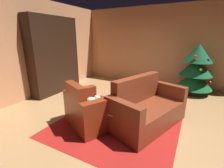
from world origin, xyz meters
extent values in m
plane|color=#A87C4E|center=(0.00, 0.00, 0.00)|extent=(7.28, 7.28, 0.00)
cube|color=tan|center=(0.00, 3.06, 1.37)|extent=(6.17, 0.06, 2.74)
cube|color=tan|center=(-3.05, 0.00, 1.37)|extent=(0.06, 6.18, 2.74)
cube|color=maroon|center=(-0.19, -0.23, 0.00)|extent=(2.35, 2.39, 0.01)
cube|color=black|center=(-2.63, 0.67, 1.14)|extent=(0.03, 1.69, 2.28)
cube|color=black|center=(-2.81, 1.50, 1.14)|extent=(0.38, 0.02, 2.28)
cube|color=black|center=(-2.81, -0.16, 1.14)|extent=(0.38, 0.03, 2.28)
cube|color=black|center=(-2.81, 0.67, 0.01)|extent=(0.36, 1.64, 0.03)
cube|color=black|center=(-2.81, 0.67, 0.39)|extent=(0.36, 1.64, 0.03)
cube|color=black|center=(-2.81, 0.67, 0.77)|extent=(0.36, 1.64, 0.02)
cube|color=black|center=(-2.81, 0.67, 1.14)|extent=(0.36, 1.64, 0.02)
cube|color=black|center=(-2.81, 0.67, 1.52)|extent=(0.36, 1.64, 0.02)
cube|color=black|center=(-2.81, 0.67, 1.90)|extent=(0.36, 1.64, 0.02)
cube|color=black|center=(-2.81, 0.67, 2.27)|extent=(0.36, 1.64, 0.03)
cube|color=black|center=(-2.96, 0.67, 0.70)|extent=(0.05, 0.96, 0.60)
cube|color=black|center=(-2.93, 0.67, 0.70)|extent=(0.03, 0.99, 0.63)
cube|color=#BA3228|center=(-2.87, 1.43, 0.17)|extent=(0.25, 0.03, 0.30)
cube|color=#82598F|center=(-2.90, 1.39, 0.14)|extent=(0.18, 0.03, 0.24)
cube|color=#4B381D|center=(-2.90, 1.35, 0.17)|extent=(0.18, 0.03, 0.29)
cube|color=teal|center=(-2.86, 1.31, 0.12)|extent=(0.26, 0.04, 0.20)
cube|color=orange|center=(-2.86, 1.27, 0.13)|extent=(0.27, 0.04, 0.21)
cube|color=#944692|center=(-2.85, 1.22, 0.13)|extent=(0.29, 0.04, 0.20)
cube|color=#0F389B|center=(-2.87, 1.18, 0.14)|extent=(0.25, 0.03, 0.24)
cube|color=purple|center=(-2.89, 1.15, 0.17)|extent=(0.20, 0.04, 0.29)
cube|color=gold|center=(-2.85, 1.46, 1.30)|extent=(0.29, 0.04, 0.29)
cube|color=#7E519E|center=(-2.86, 1.42, 1.28)|extent=(0.27, 0.03, 0.25)
cube|color=red|center=(-2.89, 1.38, 1.31)|extent=(0.20, 0.03, 0.30)
cube|color=#B5362A|center=(-2.87, 1.34, 1.27)|extent=(0.24, 0.05, 0.23)
cube|color=#A8A8A1|center=(-2.91, 1.29, 1.29)|extent=(0.17, 0.04, 0.27)
cube|color=gold|center=(-2.87, 1.25, 1.29)|extent=(0.24, 0.03, 0.27)
cube|color=tan|center=(-2.86, 1.21, 1.31)|extent=(0.26, 0.04, 0.31)
cube|color=orange|center=(-2.90, 1.42, 1.66)|extent=(0.18, 0.05, 0.25)
cube|color=teal|center=(-2.90, 1.37, 1.65)|extent=(0.19, 0.04, 0.24)
cube|color=#A9979F|center=(-2.90, 1.32, 1.69)|extent=(0.18, 0.04, 0.31)
cube|color=navy|center=(-2.90, 1.27, 1.65)|extent=(0.18, 0.03, 0.23)
cube|color=#2D518F|center=(-2.88, 1.24, 1.68)|extent=(0.23, 0.04, 0.29)
cube|color=teal|center=(-2.90, 1.19, 1.68)|extent=(0.19, 0.03, 0.30)
cube|color=teal|center=(-2.89, 1.44, 2.05)|extent=(0.20, 0.03, 0.29)
cube|color=gold|center=(-2.90, 1.40, 2.03)|extent=(0.18, 0.03, 0.24)
cube|color=#1B528F|center=(-2.89, 1.36, 2.06)|extent=(0.20, 0.03, 0.30)
cube|color=#9150A4|center=(-2.86, 1.31, 2.02)|extent=(0.27, 0.04, 0.22)
cube|color=orange|center=(-2.90, 1.26, 2.04)|extent=(0.18, 0.04, 0.26)
cube|color=#17807F|center=(-2.86, 1.21, 2.02)|extent=(0.26, 0.04, 0.22)
cube|color=maroon|center=(-0.67, -0.55, 0.19)|extent=(0.87, 0.90, 0.39)
cube|color=maroon|center=(-0.79, -0.79, 0.65)|extent=(0.63, 0.42, 0.52)
cube|color=maroon|center=(-0.31, -0.74, 0.34)|extent=(0.47, 0.69, 0.67)
cube|color=maroon|center=(-1.02, -0.37, 0.34)|extent=(0.47, 0.69, 0.67)
ellipsoid|color=beige|center=(-0.65, -0.49, 0.48)|extent=(0.33, 0.29, 0.18)
sphere|color=beige|center=(-0.59, -0.37, 0.53)|extent=(0.13, 0.13, 0.13)
cube|color=maroon|center=(0.36, 0.00, 0.21)|extent=(1.19, 1.50, 0.42)
cube|color=maroon|center=(0.07, 0.10, 0.69)|extent=(0.60, 1.29, 0.53)
cube|color=maroon|center=(0.12, -0.69, 0.36)|extent=(0.80, 0.41, 0.71)
cube|color=maroon|center=(0.61, 0.69, 0.36)|extent=(0.80, 0.41, 0.71)
cylinder|color=black|center=(0.13, -0.30, 0.20)|extent=(0.04, 0.04, 0.40)
cylinder|color=black|center=(-0.19, -0.13, 0.20)|extent=(0.04, 0.04, 0.40)
cylinder|color=black|center=(-0.20, -0.50, 0.20)|extent=(0.04, 0.04, 0.40)
cylinder|color=silver|center=(-0.08, -0.32, 0.41)|extent=(0.79, 0.79, 0.02)
cube|color=#B4321D|center=(-0.13, -0.26, 0.43)|extent=(0.17, 0.15, 0.03)
cube|color=#4A7C57|center=(-0.13, -0.26, 0.46)|extent=(0.17, 0.16, 0.03)
cube|color=#358A4A|center=(-0.13, -0.25, 0.48)|extent=(0.23, 0.17, 0.03)
cube|color=#DDB557|center=(-0.12, -0.27, 0.51)|extent=(0.16, 0.12, 0.03)
cube|color=red|center=(-0.12, -0.25, 0.53)|extent=(0.16, 0.16, 0.02)
cylinder|color=#195922|center=(-0.21, -0.15, 0.53)|extent=(0.06, 0.06, 0.24)
cylinder|color=#195922|center=(-0.21, -0.15, 0.69)|extent=(0.02, 0.02, 0.08)
cylinder|color=brown|center=(1.10, 2.48, 0.09)|extent=(0.08, 0.08, 0.18)
cone|color=#125129|center=(1.10, 2.48, 0.45)|extent=(1.05, 1.05, 0.54)
cone|color=#125129|center=(1.10, 2.48, 0.85)|extent=(0.94, 0.94, 0.54)
cone|color=#125129|center=(1.10, 2.48, 1.25)|extent=(0.82, 0.82, 0.54)
sphere|color=yellow|center=(1.22, 2.12, 0.83)|extent=(0.07, 0.07, 0.07)
sphere|color=blue|center=(1.37, 2.29, 1.10)|extent=(0.07, 0.07, 0.07)
sphere|color=red|center=(1.52, 2.43, 0.42)|extent=(0.07, 0.07, 0.07)
sphere|color=blue|center=(1.03, 2.15, 1.15)|extent=(0.06, 0.06, 0.06)
sphere|color=red|center=(1.04, 2.15, 1.11)|extent=(0.07, 0.07, 0.07)
sphere|color=red|center=(1.03, 2.15, 1.18)|extent=(0.08, 0.08, 0.08)
camera|label=1|loc=(1.06, -2.88, 1.72)|focal=25.59mm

